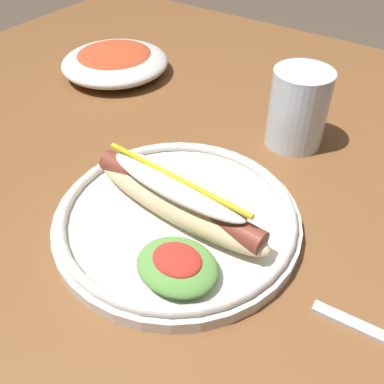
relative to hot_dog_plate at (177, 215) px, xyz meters
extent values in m
cube|color=brown|center=(0.05, 0.13, -0.04)|extent=(1.46, 1.05, 0.04)
cylinder|color=brown|center=(-0.59, 0.56, -0.41)|extent=(0.06, 0.06, 0.70)
cylinder|color=silver|center=(0.00, 0.00, -0.01)|extent=(0.28, 0.28, 0.02)
torus|color=silver|center=(0.00, 0.00, 0.00)|extent=(0.27, 0.27, 0.01)
ellipsoid|color=beige|center=(0.00, 0.00, 0.01)|extent=(0.24, 0.06, 0.04)
cylinder|color=brown|center=(0.00, 0.00, 0.02)|extent=(0.22, 0.04, 0.03)
ellipsoid|color=silver|center=(0.00, 0.00, 0.04)|extent=(0.18, 0.05, 0.02)
cylinder|color=yellow|center=(0.00, 0.00, 0.05)|extent=(0.19, 0.02, 0.01)
ellipsoid|color=#5B9942|center=(0.05, -0.06, 0.01)|extent=(0.09, 0.07, 0.02)
ellipsoid|color=red|center=(0.05, -0.06, 0.02)|extent=(0.05, 0.04, 0.01)
cube|color=silver|center=(0.21, -0.01, -0.02)|extent=(0.09, 0.02, 0.00)
cylinder|color=silver|center=(0.03, 0.24, 0.03)|extent=(0.08, 0.08, 0.11)
ellipsoid|color=silver|center=(-0.33, 0.26, 0.00)|extent=(0.19, 0.19, 0.04)
ellipsoid|color=#B74223|center=(-0.33, 0.26, 0.01)|extent=(0.14, 0.14, 0.02)
camera|label=1|loc=(0.21, -0.28, 0.34)|focal=40.32mm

